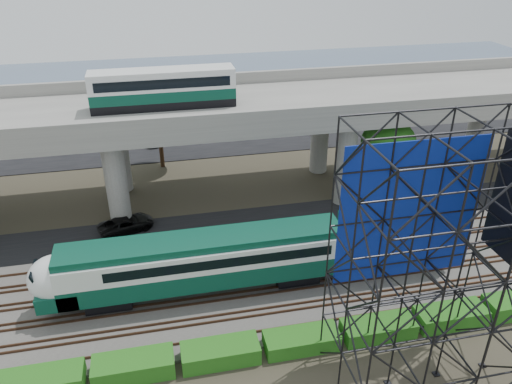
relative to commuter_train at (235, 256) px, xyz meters
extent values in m
plane|color=#474233|center=(1.96, -2.00, -2.88)|extent=(140.00, 140.00, 0.00)
cube|color=slate|center=(1.96, 0.00, -2.78)|extent=(90.00, 12.00, 0.20)
cube|color=black|center=(1.96, 8.50, -2.84)|extent=(90.00, 5.00, 0.08)
cube|color=black|center=(1.96, 32.00, -2.84)|extent=(90.00, 18.00, 0.08)
cube|color=#455772|center=(1.96, 54.00, -2.87)|extent=(140.00, 40.00, 0.03)
cube|color=#472D1E|center=(1.96, -4.72, -2.60)|extent=(90.00, 0.08, 0.16)
cube|color=#472D1E|center=(1.96, -3.28, -2.60)|extent=(90.00, 0.08, 0.16)
cube|color=#472D1E|center=(1.96, -2.72, -2.60)|extent=(90.00, 0.08, 0.16)
cube|color=#472D1E|center=(1.96, -1.28, -2.60)|extent=(90.00, 0.08, 0.16)
cube|color=#472D1E|center=(1.96, -0.72, -2.60)|extent=(90.00, 0.08, 0.16)
cube|color=#472D1E|center=(1.96, 0.72, -2.60)|extent=(90.00, 0.08, 0.16)
cube|color=#472D1E|center=(1.96, 1.28, -2.60)|extent=(90.00, 0.08, 0.16)
cube|color=#472D1E|center=(1.96, 2.72, -2.60)|extent=(90.00, 0.08, 0.16)
cube|color=#472D1E|center=(1.96, 3.28, -2.60)|extent=(90.00, 0.08, 0.16)
cube|color=#472D1E|center=(1.96, 4.72, -2.60)|extent=(90.00, 0.08, 0.16)
cube|color=black|center=(-8.62, 0.00, -2.07)|extent=(3.00, 2.20, 0.90)
cube|color=black|center=(4.38, 0.00, -2.07)|extent=(3.00, 2.20, 0.90)
cube|color=#09402F|center=(-2.12, 0.00, -0.92)|extent=(19.00, 3.00, 1.40)
cube|color=silver|center=(-2.12, 0.00, 0.53)|extent=(19.00, 3.00, 1.50)
cube|color=#09402F|center=(-2.12, 0.00, 1.53)|extent=(19.00, 2.60, 0.50)
cube|color=black|center=(-1.12, 0.00, 0.58)|extent=(15.00, 3.06, 0.70)
ellipsoid|color=silver|center=(-11.62, 0.00, -0.02)|extent=(3.60, 3.00, 3.20)
cube|color=#09402F|center=(-11.62, 0.00, -1.07)|extent=(2.60, 3.00, 1.10)
cube|color=black|center=(-12.72, 0.00, 0.48)|extent=(0.48, 2.00, 1.09)
cube|color=#09402F|center=(11.88, 0.00, 0.08)|extent=(8.00, 3.00, 3.40)
cube|color=#9E9B93|center=(1.96, 14.00, 5.72)|extent=(80.00, 12.00, 1.20)
cube|color=#9E9B93|center=(1.96, 8.25, 6.87)|extent=(80.00, 0.50, 1.10)
cube|color=#9E9B93|center=(1.96, 19.75, 6.87)|extent=(80.00, 0.50, 1.10)
cylinder|color=#9E9B93|center=(-8.04, 10.50, 1.12)|extent=(1.80, 1.80, 8.00)
cylinder|color=#9E9B93|center=(-8.04, 17.50, 1.12)|extent=(1.80, 1.80, 8.00)
cube|color=#9E9B93|center=(-8.04, 14.00, 4.82)|extent=(2.40, 9.00, 0.60)
cylinder|color=#9E9B93|center=(11.96, 10.50, 1.12)|extent=(1.80, 1.80, 8.00)
cylinder|color=#9E9B93|center=(11.96, 17.50, 1.12)|extent=(1.80, 1.80, 8.00)
cube|color=#9E9B93|center=(11.96, 14.00, 4.82)|extent=(2.40, 9.00, 0.60)
cylinder|color=#9E9B93|center=(29.96, 17.50, 1.12)|extent=(1.80, 1.80, 8.00)
cube|color=#9E9B93|center=(29.96, 14.00, 4.82)|extent=(2.40, 9.00, 0.60)
cube|color=black|center=(-3.47, 14.00, 6.67)|extent=(12.00, 2.50, 0.70)
cube|color=#09402F|center=(-3.47, 14.00, 7.47)|extent=(12.00, 2.50, 0.90)
cube|color=silver|center=(-3.47, 14.00, 8.57)|extent=(12.00, 2.50, 1.30)
cube|color=black|center=(-3.47, 14.00, 8.62)|extent=(11.00, 2.56, 0.80)
cube|color=silver|center=(-3.47, 14.00, 9.37)|extent=(12.00, 2.40, 0.30)
cube|color=navy|center=(8.42, -6.95, 6.42)|extent=(8.10, 0.08, 8.25)
cube|color=black|center=(8.42, -10.00, -2.84)|extent=(9.36, 6.36, 0.08)
cube|color=#1B6216|center=(-12.04, -6.30, -2.33)|extent=(4.60, 1.80, 1.10)
cube|color=#1B6216|center=(-7.04, -6.30, -2.28)|extent=(4.60, 1.80, 1.20)
cube|color=#1B6216|center=(-2.04, -6.30, -2.31)|extent=(4.60, 1.80, 1.15)
cube|color=#1B6216|center=(2.96, -6.30, -2.37)|extent=(4.60, 1.80, 1.03)
cube|color=#1B6216|center=(7.96, -6.30, -2.38)|extent=(4.60, 1.80, 1.01)
cube|color=#1B6216|center=(12.96, -6.30, -2.32)|extent=(4.60, 1.80, 1.12)
cylinder|color=#382314|center=(15.96, 10.50, -0.48)|extent=(0.44, 0.44, 4.80)
ellipsoid|color=#1B6216|center=(15.96, 10.50, 2.72)|extent=(4.94, 4.94, 4.18)
cylinder|color=#382314|center=(-4.04, 22.00, -0.48)|extent=(0.44, 0.44, 4.80)
ellipsoid|color=#1B6216|center=(-4.04, 22.00, 2.72)|extent=(4.94, 4.94, 4.18)
imported|color=black|center=(-7.64, 9.47, -2.16)|extent=(5.10, 3.63, 1.29)
imported|color=silver|center=(-14.95, 29.00, -2.23)|extent=(2.11, 3.59, 1.15)
imported|color=#9FA2A6|center=(-9.90, 34.00, -2.20)|extent=(1.78, 3.79, 1.20)
imported|color=#BABCC2|center=(-4.95, 29.00, -2.16)|extent=(2.09, 4.52, 1.28)
imported|color=white|center=(-1.60, 34.00, -2.22)|extent=(2.32, 4.34, 1.16)
imported|color=black|center=(5.76, 29.00, -2.23)|extent=(1.41, 3.36, 1.13)
imported|color=#A3A6AB|center=(7.63, 34.00, -2.23)|extent=(1.73, 3.62, 1.14)
imported|color=silver|center=(14.86, 29.00, -2.16)|extent=(2.78, 4.72, 1.28)
imported|color=#93979A|center=(19.75, 34.00, -2.16)|extent=(2.52, 4.80, 1.29)
camera|label=1|loc=(-4.53, -27.75, 19.87)|focal=35.00mm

